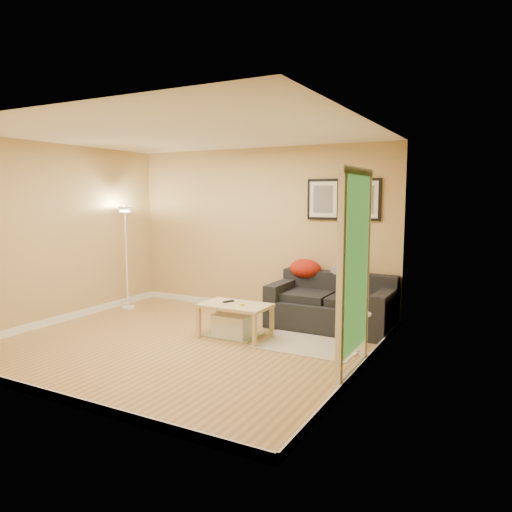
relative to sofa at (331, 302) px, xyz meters
name	(u,v)px	position (x,y,z in m)	size (l,w,h in m)	color
floor	(186,343)	(-1.38, -1.53, -0.38)	(4.50, 4.50, 0.00)	tan
ceiling	(182,133)	(-1.38, -1.53, 2.23)	(4.50, 4.50, 0.00)	white
wall_back	(260,231)	(-1.38, 0.47, 0.92)	(4.50, 4.50, 0.00)	tan
wall_front	(46,260)	(-1.38, -3.53, 0.92)	(4.50, 4.50, 0.00)	tan
wall_left	(59,234)	(-3.63, -1.53, 0.92)	(4.00, 4.00, 0.00)	tan
wall_right	(364,251)	(0.87, -1.53, 0.92)	(4.00, 4.00, 0.00)	tan
baseboard_back	(259,307)	(-1.38, 0.46, -0.33)	(4.50, 0.02, 0.10)	white
baseboard_front	(54,396)	(-1.38, -3.52, -0.33)	(4.50, 0.02, 0.10)	white
baseboard_left	(64,318)	(-3.62, -1.53, -0.33)	(0.02, 4.00, 0.10)	white
baseboard_right	(360,369)	(0.86, -1.53, -0.33)	(0.02, 4.00, 0.10)	white
sofa	(331,302)	(0.00, 0.00, 0.00)	(1.70, 0.90, 0.75)	black
red_throw	(305,269)	(-0.52, 0.30, 0.40)	(0.48, 0.36, 0.28)	#B52910
plaid_throw	(348,271)	(0.13, 0.34, 0.41)	(0.42, 0.26, 0.10)	tan
framed_print_left	(324,199)	(-0.30, 0.45, 1.43)	(0.50, 0.04, 0.60)	black
framed_print_right	(364,200)	(0.30, 0.45, 1.43)	(0.50, 0.04, 0.60)	black
area_rug	(308,345)	(0.02, -0.90, -0.37)	(1.25, 0.85, 0.01)	#BAAE93
green_runner	(233,335)	(-1.03, -0.95, -0.37)	(0.70, 0.50, 0.01)	#668C4C
coffee_table	(235,321)	(-0.95, -1.04, -0.15)	(0.90, 0.55, 0.45)	tan
remote_control	(228,301)	(-1.09, -0.98, 0.08)	(0.05, 0.16, 0.02)	black
tape_roll	(242,304)	(-0.83, -1.07, 0.09)	(0.07, 0.07, 0.03)	yellow
storage_bin	(233,325)	(-0.99, -1.02, -0.22)	(0.50, 0.37, 0.31)	white
side_table	(357,333)	(0.64, -0.91, -0.13)	(0.32, 0.32, 0.49)	white
book_stack	(357,309)	(0.63, -0.89, 0.15)	(0.18, 0.24, 0.08)	teal
floor_lamp	(126,260)	(-3.38, -0.43, 0.43)	(0.22, 0.22, 1.70)	white
doorway	(354,279)	(0.82, -1.68, 0.65)	(0.12, 1.01, 2.13)	white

